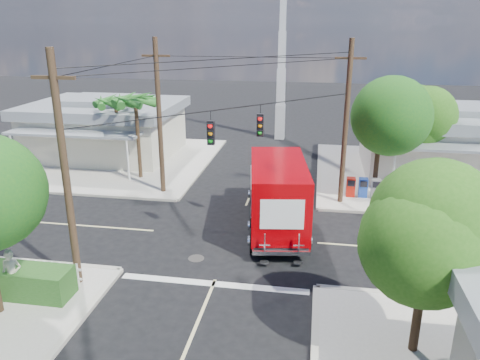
# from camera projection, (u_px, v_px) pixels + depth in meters

# --- Properties ---
(ground) EXTENTS (120.00, 120.00, 0.00)m
(ground) POSITION_uv_depth(u_px,v_px,m) (233.00, 237.00, 22.42)
(ground) COLOR black
(ground) RESTS_ON ground
(sidewalk_ne) EXTENTS (14.12, 14.12, 0.14)m
(sidewalk_ne) POSITION_uv_depth(u_px,v_px,m) (425.00, 176.00, 30.84)
(sidewalk_ne) COLOR #A9A499
(sidewalk_ne) RESTS_ON ground
(sidewalk_nw) EXTENTS (14.12, 14.12, 0.14)m
(sidewalk_nw) POSITION_uv_depth(u_px,v_px,m) (114.00, 161.00, 34.25)
(sidewalk_nw) COLOR #A9A499
(sidewalk_nw) RESTS_ON ground
(road_markings) EXTENTS (32.00, 32.00, 0.01)m
(road_markings) POSITION_uv_depth(u_px,v_px,m) (227.00, 251.00, 21.04)
(road_markings) COLOR beige
(road_markings) RESTS_ON ground
(building_ne) EXTENTS (11.80, 10.20, 4.50)m
(building_ne) POSITION_uv_depth(u_px,v_px,m) (451.00, 140.00, 30.87)
(building_ne) COLOR beige
(building_ne) RESTS_ON sidewalk_ne
(building_nw) EXTENTS (10.80, 10.20, 4.30)m
(building_nw) POSITION_uv_depth(u_px,v_px,m) (106.00, 127.00, 35.21)
(building_nw) COLOR beige
(building_nw) RESTS_ON sidewalk_nw
(radio_tower) EXTENTS (0.80, 0.80, 17.00)m
(radio_tower) POSITION_uv_depth(u_px,v_px,m) (281.00, 73.00, 39.17)
(radio_tower) COLOR silver
(radio_tower) RESTS_ON ground
(tree_ne_front) EXTENTS (4.21, 4.14, 6.66)m
(tree_ne_front) POSITION_uv_depth(u_px,v_px,m) (381.00, 116.00, 26.05)
(tree_ne_front) COLOR #422D1C
(tree_ne_front) RESTS_ON sidewalk_ne
(tree_ne_back) EXTENTS (3.77, 3.66, 5.82)m
(tree_ne_back) POSITION_uv_depth(u_px,v_px,m) (421.00, 120.00, 27.88)
(tree_ne_back) COLOR #422D1C
(tree_ne_back) RESTS_ON sidewalk_ne
(tree_se) EXTENTS (3.67, 3.54, 5.62)m
(tree_se) POSITION_uv_depth(u_px,v_px,m) (430.00, 236.00, 13.25)
(tree_se) COLOR #422D1C
(tree_se) RESTS_ON sidewalk_se
(palm_nw_front) EXTENTS (3.01, 3.08, 5.59)m
(palm_nw_front) POSITION_uv_depth(u_px,v_px,m) (135.00, 102.00, 28.96)
(palm_nw_front) COLOR #422D1C
(palm_nw_front) RESTS_ON sidewalk_nw
(palm_nw_back) EXTENTS (3.01, 3.08, 5.19)m
(palm_nw_back) POSITION_uv_depth(u_px,v_px,m) (116.00, 103.00, 30.79)
(palm_nw_back) COLOR #422D1C
(palm_nw_back) RESTS_ON sidewalk_nw
(utility_poles) EXTENTS (12.00, 10.68, 9.00)m
(utility_poles) POSITION_uv_depth(u_px,v_px,m) (206.00, 133.00, 22.65)
(utility_poles) COLOR #473321
(utility_poles) RESTS_ON ground
(picket_fence) EXTENTS (5.94, 0.06, 1.00)m
(picket_fence) POSITION_uv_depth(u_px,v_px,m) (10.00, 268.00, 18.19)
(picket_fence) COLOR silver
(picket_fence) RESTS_ON sidewalk_sw
(vending_boxes) EXTENTS (1.90, 0.50, 1.10)m
(vending_boxes) POSITION_uv_depth(u_px,v_px,m) (363.00, 188.00, 26.96)
(vending_boxes) COLOR #AA150A
(vending_boxes) RESTS_ON sidewalk_ne
(delivery_truck) EXTENTS (3.64, 8.47, 3.55)m
(delivery_truck) POSITION_uv_depth(u_px,v_px,m) (277.00, 193.00, 22.95)
(delivery_truck) COLOR black
(delivery_truck) RESTS_ON ground
(parked_car) EXTENTS (5.33, 3.07, 1.40)m
(parked_car) POSITION_uv_depth(u_px,v_px,m) (462.00, 220.00, 22.59)
(parked_car) COLOR silver
(parked_car) RESTS_ON ground
(pedestrian) EXTENTS (0.82, 0.67, 1.92)m
(pedestrian) POSITION_uv_depth(u_px,v_px,m) (12.00, 275.00, 16.94)
(pedestrian) COLOR #BCB9A0
(pedestrian) RESTS_ON sidewalk_sw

